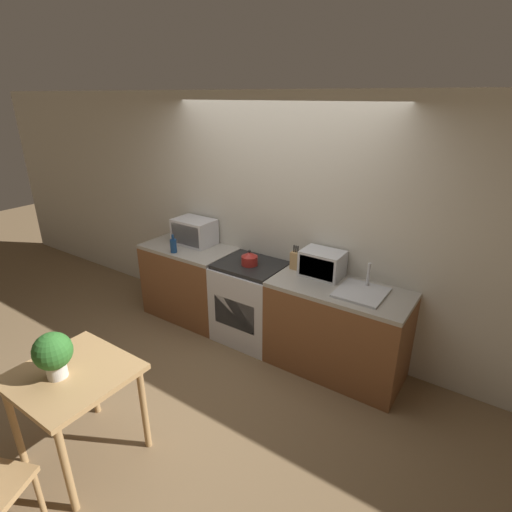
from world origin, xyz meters
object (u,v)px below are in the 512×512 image
object	(u,v)px
bottle	(173,245)
toaster_oven	(322,264)
kettle	(249,259)
dining_table	(74,385)
stove_range	(251,301)
microwave	(194,232)

from	to	relation	value
bottle	toaster_oven	bearing A→B (deg)	12.58
kettle	toaster_oven	bearing A→B (deg)	13.62
toaster_oven	dining_table	bearing A→B (deg)	-111.84
stove_range	microwave	xyz separation A→B (m)	(-0.90, 0.12, 0.60)
bottle	dining_table	bearing A→B (deg)	-66.31
toaster_oven	dining_table	world-z (taller)	toaster_oven
stove_range	kettle	xyz separation A→B (m)	(0.01, -0.03, 0.52)
stove_range	bottle	distance (m)	1.07
dining_table	kettle	bearing A→B (deg)	86.36
microwave	kettle	bearing A→B (deg)	-9.77
stove_range	kettle	world-z (taller)	kettle
microwave	toaster_oven	size ratio (longest dim) A/B	1.18
stove_range	toaster_oven	bearing A→B (deg)	11.16
bottle	dining_table	world-z (taller)	bottle
kettle	microwave	bearing A→B (deg)	170.23
toaster_oven	dining_table	xyz separation A→B (m)	(-0.86, -2.16, -0.38)
bottle	kettle	bearing A→B (deg)	11.74
bottle	dining_table	size ratio (longest dim) A/B	0.28
kettle	dining_table	bearing A→B (deg)	-93.64
kettle	toaster_oven	distance (m)	0.76
stove_range	kettle	bearing A→B (deg)	-76.40
microwave	bottle	bearing A→B (deg)	-90.60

